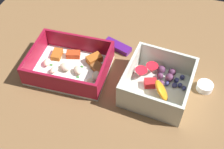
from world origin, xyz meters
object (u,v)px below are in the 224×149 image
object	(u,v)px
fruit_bowl	(157,84)
paper_cup_liner	(205,87)
pasta_container	(71,65)
candy_bar	(117,46)

from	to	relation	value
fruit_bowl	paper_cup_liner	xyz separation A→B (cm)	(9.90, 3.41, -1.36)
pasta_container	candy_bar	bearing A→B (deg)	49.84
pasta_container	paper_cup_liner	world-z (taller)	pasta_container
pasta_container	fruit_bowl	xyz separation A→B (cm)	(19.54, 0.12, 0.52)
candy_bar	fruit_bowl	bearing A→B (deg)	-40.44
fruit_bowl	paper_cup_liner	size ratio (longest dim) A/B	4.33
pasta_container	fruit_bowl	world-z (taller)	fruit_bowl
pasta_container	candy_bar	distance (cm)	12.81
fruit_bowl	paper_cup_liner	bearing A→B (deg)	19.02
pasta_container	candy_bar	world-z (taller)	pasta_container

